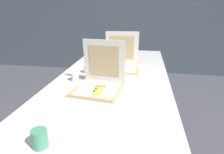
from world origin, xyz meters
name	(u,v)px	position (x,y,z in m)	size (l,w,h in m)	color
wall_back	(133,7)	(0.00, 3.07, 1.30)	(10.00, 0.10, 2.60)	#4C5660
table	(113,81)	(0.00, 0.64, 0.68)	(0.98, 2.32, 0.72)	silver
pizza_box_front	(99,83)	(-0.06, 0.34, 0.78)	(0.38, 0.38, 0.36)	tan
pizza_box_middle	(121,64)	(0.04, 0.89, 0.78)	(0.36, 0.36, 0.36)	tan
cup_white_mid	(87,69)	(-0.26, 0.71, 0.76)	(0.06, 0.06, 0.07)	white
cup_white_near_center	(75,77)	(-0.30, 0.49, 0.76)	(0.06, 0.06, 0.07)	white
cup_white_far	(94,61)	(-0.26, 0.99, 0.76)	(0.06, 0.06, 0.07)	white
cup_printed_front	(40,138)	(-0.17, -0.34, 0.77)	(0.07, 0.07, 0.09)	#4C9E75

